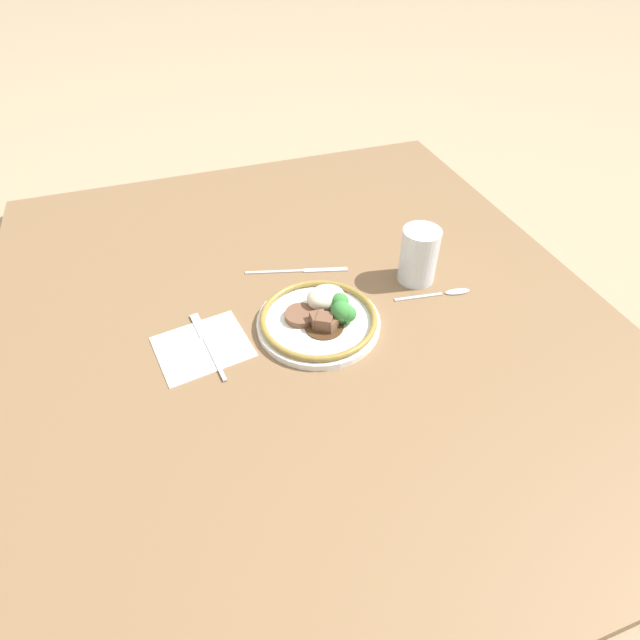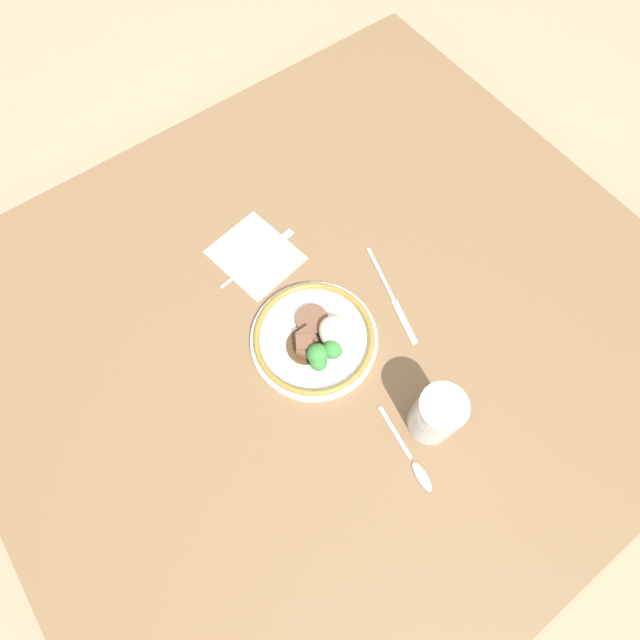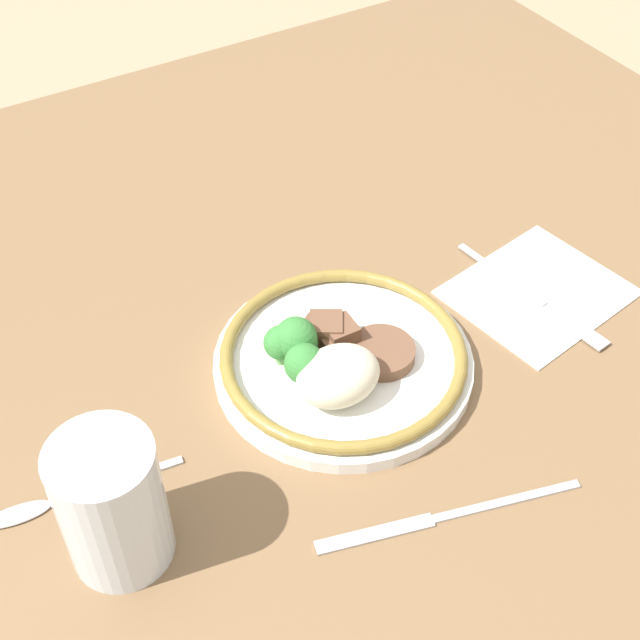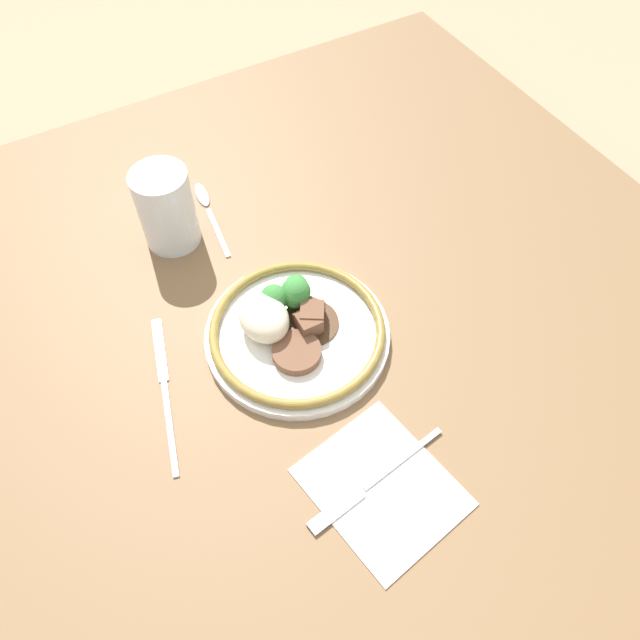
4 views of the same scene
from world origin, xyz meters
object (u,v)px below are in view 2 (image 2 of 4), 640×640
juice_glass (435,416)px  knife (393,298)px  plate (317,339)px  spoon (415,465)px  fork (264,253)px

juice_glass → knife: (-0.22, 0.10, -0.05)m
plate → spoon: 0.27m
juice_glass → fork: juice_glass is taller
knife → spoon: size_ratio=1.33×
fork → juice_glass: bearing=-92.8°
plate → juice_glass: juice_glass is taller
juice_glass → spoon: 0.09m
spoon → fork: bearing=-175.5°
knife → spoon: spoon is taller
plate → juice_glass: (0.23, 0.07, 0.03)m
plate → spoon: size_ratio=1.45×
fork → spoon: same height
plate → fork: 0.22m
juice_glass → knife: size_ratio=0.55×
plate → spoon: plate is taller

